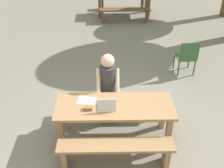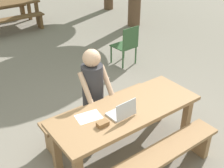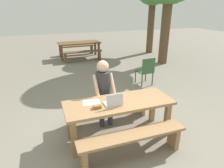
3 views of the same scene
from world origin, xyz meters
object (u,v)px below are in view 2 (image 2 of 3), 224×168
object	(u,v)px
picnic_table_front	(126,116)
person_seated	(94,88)
picnic_table_mid	(4,6)
small_pouch	(103,124)
laptop	(122,112)
plastic_chair	(126,45)

from	to	relation	value
picnic_table_front	person_seated	xyz separation A→B (m)	(-0.11, 0.56, 0.17)
person_seated	picnic_table_mid	xyz separation A→B (m)	(0.59, 5.65, -0.16)
small_pouch	picnic_table_mid	distance (m)	6.38
laptop	plastic_chair	bearing A→B (deg)	-132.18
small_pouch	plastic_chair	distance (m)	3.12
person_seated	picnic_table_mid	distance (m)	5.68
plastic_chair	picnic_table_front	bearing A→B (deg)	46.43
picnic_table_mid	laptop	bearing A→B (deg)	-96.34
picnic_table_front	plastic_chair	world-z (taller)	plastic_chair
laptop	person_seated	distance (m)	0.65
laptop	plastic_chair	world-z (taller)	laptop
laptop	picnic_table_front	bearing A→B (deg)	-150.06
picnic_table_front	small_pouch	bearing A→B (deg)	-166.99
picnic_table_front	small_pouch	world-z (taller)	small_pouch
laptop	small_pouch	size ratio (longest dim) A/B	2.27
laptop	picnic_table_mid	distance (m)	6.33
small_pouch	person_seated	bearing A→B (deg)	64.25
plastic_chair	picnic_table_mid	world-z (taller)	plastic_chair
picnic_table_front	plastic_chair	size ratio (longest dim) A/B	2.23
plastic_chair	picnic_table_mid	xyz separation A→B (m)	(-1.25, 4.08, 0.16)
small_pouch	person_seated	xyz separation A→B (m)	(0.32, 0.66, 0.03)
picnic_table_front	laptop	xyz separation A→B (m)	(-0.13, -0.08, 0.17)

